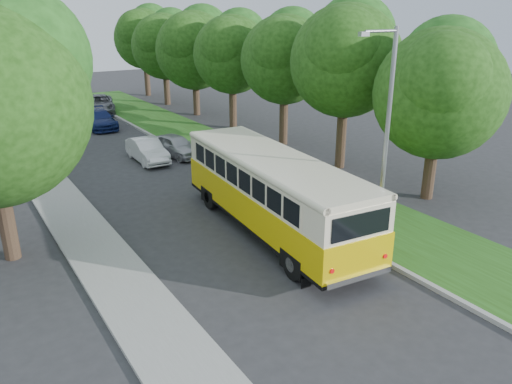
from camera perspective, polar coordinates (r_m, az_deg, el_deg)
ground at (r=18.92m, az=-1.13°, el=-6.56°), size 120.00×120.00×0.00m
curb at (r=24.54m, az=-0.08°, el=0.07°), size 0.20×70.00×0.15m
grass_verge at (r=25.81m, az=4.32°, el=1.02°), size 4.50×70.00×0.13m
sidewalk at (r=21.56m, az=-19.31°, el=-4.11°), size 2.20×70.00×0.12m
treeline at (r=34.65m, az=-12.83°, el=15.42°), size 24.27×41.91×9.46m
lamppost_near at (r=18.12m, az=14.53°, el=6.32°), size 1.71×0.16×8.00m
lamppost_far at (r=31.02m, az=-25.11°, el=10.17°), size 1.71×0.16×7.50m
warning_sign at (r=27.60m, az=-22.69°, el=4.34°), size 0.56×0.10×2.50m
vintage_bus at (r=19.69m, az=1.89°, el=-0.30°), size 3.73×11.15×3.25m
car_silver at (r=30.99m, az=-9.19°, el=5.27°), size 2.44×4.22×1.35m
car_white at (r=30.23m, az=-12.33°, el=4.68°), size 1.51×4.13×1.35m
car_blue at (r=39.88m, az=-17.42°, el=7.94°), size 2.19×4.83×1.37m
car_grey at (r=46.01m, az=-17.54°, el=9.55°), size 3.76×5.91×1.52m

